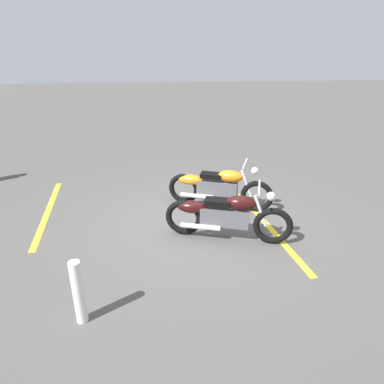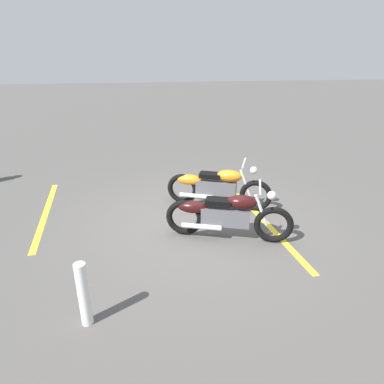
# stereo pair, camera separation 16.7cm
# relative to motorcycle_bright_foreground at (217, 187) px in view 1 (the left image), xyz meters

# --- Properties ---
(ground_plane) EXTENTS (60.00, 60.00, 0.00)m
(ground_plane) POSITION_rel_motorcycle_bright_foreground_xyz_m (0.44, 0.67, -0.46)
(ground_plane) COLOR #514F4C
(motorcycle_bright_foreground) EXTENTS (2.11, 0.95, 1.04)m
(motorcycle_bright_foreground) POSITION_rel_motorcycle_bright_foreground_xyz_m (0.00, 0.00, 0.00)
(motorcycle_bright_foreground) COLOR black
(motorcycle_bright_foreground) RESTS_ON ground
(motorcycle_dark_foreground) EXTENTS (2.15, 0.86, 1.04)m
(motorcycle_dark_foreground) POSITION_rel_motorcycle_bright_foreground_xyz_m (0.11, 1.31, 0.00)
(motorcycle_dark_foreground) COLOR black
(motorcycle_dark_foreground) RESTS_ON ground
(bollard_post) EXTENTS (0.14, 0.14, 0.86)m
(bollard_post) POSITION_rel_motorcycle_bright_foreground_xyz_m (2.25, 3.07, -0.03)
(bollard_post) COLOR white
(bollard_post) RESTS_ON ground
(parking_stripe_near) EXTENTS (0.43, 3.20, 0.01)m
(parking_stripe_near) POSITION_rel_motorcycle_bright_foreground_xyz_m (-0.83, 1.01, -0.46)
(parking_stripe_near) COLOR yellow
(parking_stripe_near) RESTS_ON ground
(parking_stripe_mid) EXTENTS (0.43, 3.20, 0.01)m
(parking_stripe_mid) POSITION_rel_motorcycle_bright_foreground_xyz_m (3.52, -0.18, -0.46)
(parking_stripe_mid) COLOR yellow
(parking_stripe_mid) RESTS_ON ground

